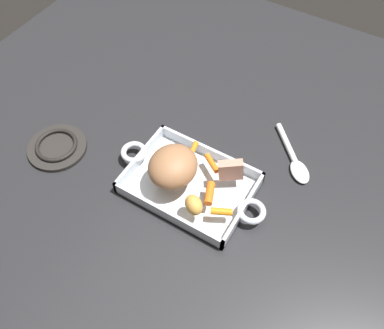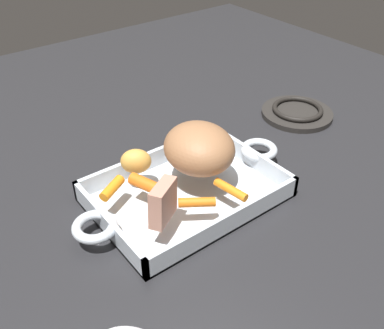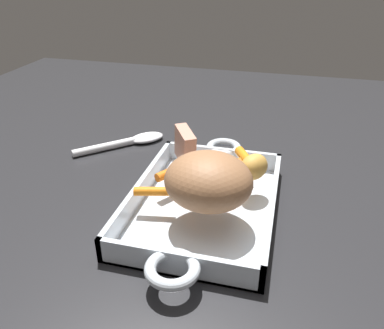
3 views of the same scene
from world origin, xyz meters
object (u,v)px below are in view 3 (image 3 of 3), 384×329
Objects in this scene: pork_roast at (208,181)px; roast_slice_outer at (185,146)px; baby_carrot_northeast at (154,191)px; potato_corner at (254,167)px; baby_carrot_center_right at (171,172)px; serving_spoon at (131,141)px; baby_carrot_long at (224,166)px; roasting_dish at (204,203)px; baby_carrot_southwest at (244,156)px.

pork_roast reaches higher than roast_slice_outer.
baby_carrot_northeast is 0.17m from potato_corner.
baby_carrot_northeast is at bearing -7.17° from baby_carrot_center_right.
potato_corner is 0.31× the size of serving_spoon.
potato_corner is (-0.03, 0.14, 0.01)m from baby_carrot_center_right.
potato_corner is at bearing 76.13° from baby_carrot_long.
roast_slice_outer reaches higher than baby_carrot_long.
baby_carrot_center_right is 1.10× the size of potato_corner.
serving_spoon is at bearing -136.60° from pork_roast.
roasting_dish is at bearing 66.91° from baby_carrot_center_right.
roasting_dish is 2.46× the size of serving_spoon.
potato_corner is (-0.05, 0.07, 0.05)m from roasting_dish.
roasting_dish reaches higher than serving_spoon.
baby_carrot_southwest is at bearing 141.86° from baby_carrot_northeast.
potato_corner is at bearing -70.69° from serving_spoon.
potato_corner is at bearing 148.70° from pork_roast.
baby_carrot_southwest is at bearing 107.16° from roast_slice_outer.
baby_carrot_center_right is 0.94× the size of baby_carrot_northeast.
baby_carrot_long is 0.06m from potato_corner.
baby_carrot_southwest is 0.30× the size of serving_spoon.
baby_carrot_center_right reaches higher than serving_spoon.
pork_roast is 0.11m from potato_corner.
roast_slice_outer is 1.00× the size of baby_carrot_long.
baby_carrot_long is (0.05, -0.03, 0.00)m from baby_carrot_southwest.
pork_roast is 2.57× the size of baby_carrot_southwest.
baby_carrot_long is (0.02, 0.07, -0.02)m from roast_slice_outer.
baby_carrot_long is 0.36× the size of serving_spoon.
pork_roast is 0.77× the size of serving_spoon.
potato_corner is at bearing 127.23° from roasting_dish.
roasting_dish is at bearing -15.58° from baby_carrot_long.
baby_carrot_northeast is (-0.00, -0.09, -0.03)m from pork_roast.
roast_slice_outer is 1.04× the size of baby_carrot_center_right.
roast_slice_outer is at bearing -79.95° from serving_spoon.
roasting_dish is 0.10m from potato_corner.
baby_carrot_long is (-0.04, 0.08, 0.00)m from baby_carrot_center_right.
baby_carrot_southwest is 0.84× the size of baby_carrot_long.
roast_slice_outer is at bearing -102.90° from baby_carrot_long.
roast_slice_outer is 1.20× the size of baby_carrot_southwest.
roasting_dish is 3.19× the size of pork_roast.
serving_spoon is at bearing -133.45° from roasting_dish.
baby_carrot_center_right is at bearing -64.33° from baby_carrot_long.
baby_carrot_center_right is at bearing 172.83° from baby_carrot_northeast.
baby_carrot_center_right is at bearing -9.34° from roast_slice_outer.
roast_slice_outer is 0.13m from potato_corner.
baby_carrot_northeast is (0.06, -0.01, -0.00)m from baby_carrot_center_right.
baby_carrot_northeast reaches higher than roasting_dish.
pork_roast is 2.15× the size of baby_carrot_long.
potato_corner reaches higher than serving_spoon.
baby_carrot_southwest is at bearing 149.86° from baby_carrot_long.
pork_roast reaches higher than roasting_dish.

